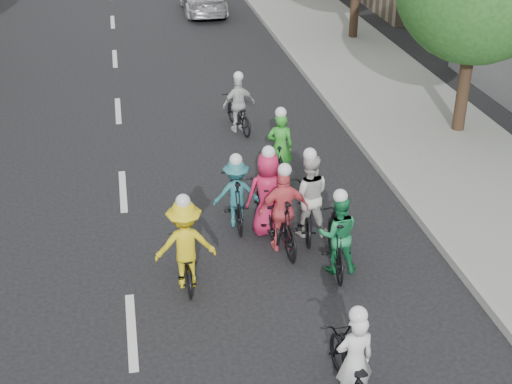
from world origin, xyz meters
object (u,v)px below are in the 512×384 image
object	(u,v)px
cyclist_5	(279,154)
cyclist_8	(238,110)
cyclist_3	(283,216)
cyclist_6	(307,203)
cyclist_1	(337,238)
cyclist_0	(352,368)
cyclist_7	(236,196)
cyclist_2	(185,250)
cyclist_4	(267,202)

from	to	relation	value
cyclist_5	cyclist_8	bearing A→B (deg)	-70.72
cyclist_3	cyclist_5	size ratio (longest dim) A/B	1.07
cyclist_6	cyclist_1	bearing A→B (deg)	109.53
cyclist_5	cyclist_8	size ratio (longest dim) A/B	1.01
cyclist_0	cyclist_6	world-z (taller)	cyclist_6
cyclist_1	cyclist_3	xyz separation A→B (m)	(-0.81, 0.90, 0.04)
cyclist_7	cyclist_8	world-z (taller)	cyclist_8
cyclist_2	cyclist_5	world-z (taller)	cyclist_2
cyclist_6	cyclist_3	bearing A→B (deg)	47.09
cyclist_1	cyclist_2	distance (m)	2.77
cyclist_6	cyclist_0	bearing A→B (deg)	94.01
cyclist_0	cyclist_7	size ratio (longest dim) A/B	1.03
cyclist_1	cyclist_6	size ratio (longest dim) A/B	1.00
cyclist_5	cyclist_1	bearing A→B (deg)	104.20
cyclist_7	cyclist_8	xyz separation A→B (m)	(0.88, 4.86, -0.06)
cyclist_0	cyclist_5	bearing A→B (deg)	-96.87
cyclist_3	cyclist_4	xyz separation A→B (m)	(-0.17, 0.65, -0.02)
cyclist_1	cyclist_0	bearing A→B (deg)	85.63
cyclist_7	cyclist_2	bearing A→B (deg)	59.26
cyclist_2	cyclist_8	distance (m)	7.12
cyclist_4	cyclist_6	bearing A→B (deg)	162.59
cyclist_4	cyclist_7	distance (m)	0.71
cyclist_1	cyclist_2	world-z (taller)	cyclist_2
cyclist_2	cyclist_4	bearing A→B (deg)	-139.48
cyclist_3	cyclist_8	distance (m)	5.94
cyclist_1	cyclist_7	distance (m)	2.50
cyclist_1	cyclist_8	size ratio (longest dim) A/B	1.07
cyclist_4	cyclist_7	xyz separation A→B (m)	(-0.57, 0.42, -0.04)
cyclist_2	cyclist_4	xyz separation A→B (m)	(1.80, 1.52, -0.03)
cyclist_6	cyclist_8	distance (m)	5.51
cyclist_3	cyclist_4	distance (m)	0.68
cyclist_0	cyclist_8	bearing A→B (deg)	-93.10
cyclist_6	cyclist_7	world-z (taller)	cyclist_6
cyclist_5	cyclist_6	size ratio (longest dim) A/B	0.94
cyclist_1	cyclist_3	distance (m)	1.21
cyclist_4	cyclist_0	bearing A→B (deg)	90.74
cyclist_0	cyclist_8	size ratio (longest dim) A/B	1.04
cyclist_6	cyclist_4	bearing A→B (deg)	-4.78
cyclist_5	cyclist_8	world-z (taller)	cyclist_5
cyclist_1	cyclist_5	xyz separation A→B (m)	(-0.22, 3.83, -0.03)
cyclist_2	cyclist_7	distance (m)	2.30
cyclist_2	cyclist_1	bearing A→B (deg)	179.62
cyclist_3	cyclist_6	world-z (taller)	cyclist_6
cyclist_2	cyclist_0	bearing A→B (deg)	121.67
cyclist_3	cyclist_2	bearing A→B (deg)	20.84
cyclist_2	cyclist_7	bearing A→B (deg)	-122.07
cyclist_3	cyclist_1	bearing A→B (deg)	128.92
cyclist_8	cyclist_0	bearing A→B (deg)	78.85
cyclist_0	cyclist_1	size ratio (longest dim) A/B	0.97
cyclist_2	cyclist_7	size ratio (longest dim) A/B	1.03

